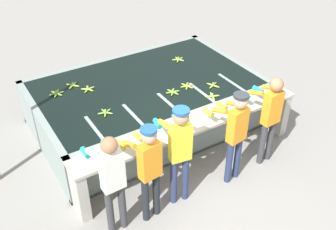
{
  "coord_description": "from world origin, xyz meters",
  "views": [
    {
      "loc": [
        -3.13,
        -4.04,
        4.76
      ],
      "look_at": [
        0.0,
        1.01,
        0.66
      ],
      "focal_mm": 42.0,
      "sensor_mm": 36.0,
      "label": 1
    }
  ],
  "objects_px": {
    "banana_bunch_floating_5": "(178,59)",
    "worker_1": "(149,165)",
    "banana_bunch_floating_6": "(88,89)",
    "knife_0": "(116,151)",
    "worker_4": "(270,113)",
    "banana_bunch_floating_0": "(73,85)",
    "banana_bunch_floating_7": "(212,96)",
    "worker_2": "(179,146)",
    "banana_bunch_floating_1": "(213,85)",
    "banana_bunch_floating_3": "(173,92)",
    "banana_bunch_floating_2": "(106,112)",
    "banana_bunch_floating_8": "(57,93)",
    "banana_bunch_floating_4": "(187,86)",
    "worker_0": "(112,176)",
    "worker_3": "(235,129)"
  },
  "relations": [
    {
      "from": "worker_1",
      "to": "banana_bunch_floating_3",
      "type": "height_order",
      "value": "worker_1"
    },
    {
      "from": "worker_4",
      "to": "banana_bunch_floating_6",
      "type": "relative_size",
      "value": 6.18
    },
    {
      "from": "worker_0",
      "to": "knife_0",
      "type": "bearing_deg",
      "value": 59.63
    },
    {
      "from": "worker_2",
      "to": "banana_bunch_floating_3",
      "type": "distance_m",
      "value": 1.77
    },
    {
      "from": "banana_bunch_floating_2",
      "to": "banana_bunch_floating_7",
      "type": "bearing_deg",
      "value": -16.03
    },
    {
      "from": "banana_bunch_floating_4",
      "to": "worker_4",
      "type": "bearing_deg",
      "value": -68.73
    },
    {
      "from": "worker_2",
      "to": "banana_bunch_floating_7",
      "type": "height_order",
      "value": "worker_2"
    },
    {
      "from": "banana_bunch_floating_6",
      "to": "banana_bunch_floating_3",
      "type": "bearing_deg",
      "value": -35.57
    },
    {
      "from": "worker_2",
      "to": "banana_bunch_floating_2",
      "type": "distance_m",
      "value": 1.65
    },
    {
      "from": "banana_bunch_floating_2",
      "to": "banana_bunch_floating_7",
      "type": "height_order",
      "value": "same"
    },
    {
      "from": "banana_bunch_floating_5",
      "to": "worker_2",
      "type": "bearing_deg",
      "value": -122.77
    },
    {
      "from": "worker_0",
      "to": "banana_bunch_floating_7",
      "type": "height_order",
      "value": "worker_0"
    },
    {
      "from": "worker_3",
      "to": "banana_bunch_floating_3",
      "type": "distance_m",
      "value": 1.61
    },
    {
      "from": "banana_bunch_floating_5",
      "to": "banana_bunch_floating_8",
      "type": "xyz_separation_m",
      "value": [
        -2.68,
        0.02,
        -0.0
      ]
    },
    {
      "from": "banana_bunch_floating_0",
      "to": "banana_bunch_floating_7",
      "type": "xyz_separation_m",
      "value": [
        2.04,
        -1.73,
        0.0
      ]
    },
    {
      "from": "worker_4",
      "to": "knife_0",
      "type": "distance_m",
      "value": 2.67
    },
    {
      "from": "banana_bunch_floating_8",
      "to": "worker_3",
      "type": "bearing_deg",
      "value": -53.04
    },
    {
      "from": "banana_bunch_floating_2",
      "to": "worker_2",
      "type": "bearing_deg",
      "value": -72.58
    },
    {
      "from": "worker_0",
      "to": "worker_2",
      "type": "height_order",
      "value": "worker_2"
    },
    {
      "from": "banana_bunch_floating_6",
      "to": "knife_0",
      "type": "distance_m",
      "value": 1.96
    },
    {
      "from": "worker_4",
      "to": "banana_bunch_floating_6",
      "type": "bearing_deg",
      "value": 132.61
    },
    {
      "from": "worker_1",
      "to": "banana_bunch_floating_2",
      "type": "xyz_separation_m",
      "value": [
        0.07,
        1.63,
        -0.07
      ]
    },
    {
      "from": "worker_0",
      "to": "banana_bunch_floating_1",
      "type": "height_order",
      "value": "worker_0"
    },
    {
      "from": "banana_bunch_floating_3",
      "to": "worker_4",
      "type": "bearing_deg",
      "value": -57.81
    },
    {
      "from": "banana_bunch_floating_5",
      "to": "worker_1",
      "type": "bearing_deg",
      "value": -130.0
    },
    {
      "from": "banana_bunch_floating_0",
      "to": "banana_bunch_floating_2",
      "type": "height_order",
      "value": "same"
    },
    {
      "from": "banana_bunch_floating_4",
      "to": "banana_bunch_floating_7",
      "type": "distance_m",
      "value": 0.58
    },
    {
      "from": "worker_2",
      "to": "knife_0",
      "type": "xyz_separation_m",
      "value": [
        -0.78,
        0.54,
        -0.13
      ]
    },
    {
      "from": "worker_4",
      "to": "banana_bunch_floating_1",
      "type": "bearing_deg",
      "value": 97.72
    },
    {
      "from": "worker_4",
      "to": "knife_0",
      "type": "relative_size",
      "value": 4.93
    },
    {
      "from": "banana_bunch_floating_0",
      "to": "knife_0",
      "type": "bearing_deg",
      "value": -93.73
    },
    {
      "from": "banana_bunch_floating_7",
      "to": "banana_bunch_floating_2",
      "type": "bearing_deg",
      "value": 163.97
    },
    {
      "from": "worker_4",
      "to": "banana_bunch_floating_1",
      "type": "height_order",
      "value": "worker_4"
    },
    {
      "from": "worker_3",
      "to": "banana_bunch_floating_3",
      "type": "height_order",
      "value": "worker_3"
    },
    {
      "from": "banana_bunch_floating_0",
      "to": "banana_bunch_floating_4",
      "type": "height_order",
      "value": "same"
    },
    {
      "from": "banana_bunch_floating_1",
      "to": "banana_bunch_floating_6",
      "type": "xyz_separation_m",
      "value": [
        -2.09,
        1.13,
        -0.0
      ]
    },
    {
      "from": "banana_bunch_floating_5",
      "to": "banana_bunch_floating_8",
      "type": "distance_m",
      "value": 2.68
    },
    {
      "from": "banana_bunch_floating_1",
      "to": "banana_bunch_floating_8",
      "type": "bearing_deg",
      "value": 153.98
    },
    {
      "from": "banana_bunch_floating_2",
      "to": "banana_bunch_floating_7",
      "type": "distance_m",
      "value": 1.97
    },
    {
      "from": "worker_0",
      "to": "worker_3",
      "type": "xyz_separation_m",
      "value": [
        2.13,
        -0.05,
        -0.0
      ]
    },
    {
      "from": "worker_3",
      "to": "banana_bunch_floating_1",
      "type": "bearing_deg",
      "value": 65.99
    },
    {
      "from": "worker_4",
      "to": "banana_bunch_floating_4",
      "type": "relative_size",
      "value": 6.05
    },
    {
      "from": "worker_0",
      "to": "worker_3",
      "type": "relative_size",
      "value": 1.01
    },
    {
      "from": "banana_bunch_floating_1",
      "to": "banana_bunch_floating_8",
      "type": "distance_m",
      "value": 2.95
    },
    {
      "from": "worker_0",
      "to": "worker_4",
      "type": "height_order",
      "value": "worker_0"
    },
    {
      "from": "worker_0",
      "to": "worker_1",
      "type": "bearing_deg",
      "value": -5.06
    },
    {
      "from": "banana_bunch_floating_0",
      "to": "banana_bunch_floating_7",
      "type": "bearing_deg",
      "value": -40.3
    },
    {
      "from": "worker_0",
      "to": "banana_bunch_floating_0",
      "type": "xyz_separation_m",
      "value": [
        0.47,
        2.77,
        -0.08
      ]
    },
    {
      "from": "worker_0",
      "to": "banana_bunch_floating_5",
      "type": "bearing_deg",
      "value": 43.24
    },
    {
      "from": "worker_3",
      "to": "banana_bunch_floating_8",
      "type": "bearing_deg",
      "value": 126.96
    }
  ]
}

